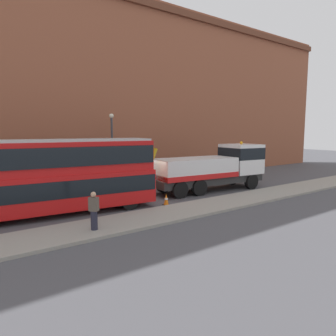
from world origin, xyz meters
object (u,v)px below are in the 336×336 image
(traffic_cone_near_bus, at_px, (166,200))
(pedestrian_onlooker, at_px, (94,211))
(recovery_tow_truck, at_px, (214,167))
(double_decker_bus, at_px, (54,174))
(street_lamp, at_px, (112,144))

(traffic_cone_near_bus, bearing_deg, pedestrian_onlooker, -157.83)
(recovery_tow_truck, relative_size, pedestrian_onlooker, 5.98)
(recovery_tow_truck, relative_size, double_decker_bus, 0.91)
(double_decker_bus, xyz_separation_m, traffic_cone_near_bus, (6.09, -1.80, -1.89))
(street_lamp, bearing_deg, traffic_cone_near_bus, -89.42)
(double_decker_bus, bearing_deg, pedestrian_onlooker, -76.67)
(pedestrian_onlooker, distance_m, traffic_cone_near_bus, 6.01)
(double_decker_bus, relative_size, street_lamp, 1.92)
(recovery_tow_truck, distance_m, pedestrian_onlooker, 11.96)
(double_decker_bus, bearing_deg, recovery_tow_truck, 5.31)
(recovery_tow_truck, relative_size, street_lamp, 1.76)
(double_decker_bus, bearing_deg, traffic_cone_near_bus, -10.94)
(double_decker_bus, relative_size, pedestrian_onlooker, 6.54)
(pedestrian_onlooker, xyz_separation_m, traffic_cone_near_bus, (5.53, 2.25, -0.64))
(pedestrian_onlooker, height_order, traffic_cone_near_bus, pedestrian_onlooker)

